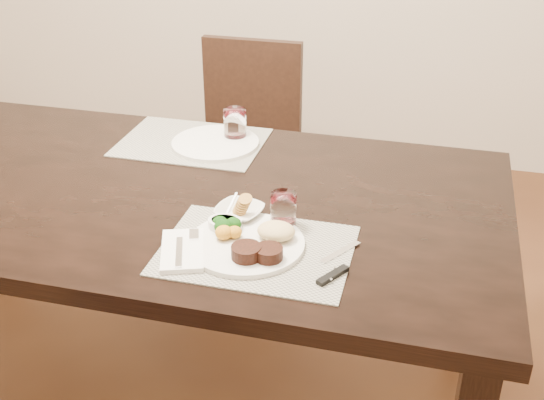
% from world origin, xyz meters
% --- Properties ---
extents(ground_plane, '(4.50, 4.50, 0.00)m').
position_xyz_m(ground_plane, '(0.00, 0.00, 0.00)').
color(ground_plane, '#402314').
rests_on(ground_plane, ground).
extents(dining_table, '(2.00, 1.00, 0.75)m').
position_xyz_m(dining_table, '(0.00, 0.00, 0.67)').
color(dining_table, black).
rests_on(dining_table, ground).
extents(chair_far, '(0.42, 0.42, 0.90)m').
position_xyz_m(chair_far, '(0.00, 0.93, 0.50)').
color(chair_far, black).
rests_on(chair_far, ground).
extents(placemat_near, '(0.46, 0.34, 0.00)m').
position_xyz_m(placemat_near, '(0.38, -0.25, 0.75)').
color(placemat_near, gray).
rests_on(placemat_near, dining_table).
extents(placemat_far, '(0.46, 0.34, 0.00)m').
position_xyz_m(placemat_far, '(0.00, 0.32, 0.75)').
color(placemat_far, gray).
rests_on(placemat_far, dining_table).
extents(dinner_plate, '(0.29, 0.29, 0.05)m').
position_xyz_m(dinner_plate, '(0.36, -0.24, 0.77)').
color(dinner_plate, silver).
rests_on(dinner_plate, placemat_near).
extents(napkin_fork, '(0.16, 0.20, 0.02)m').
position_xyz_m(napkin_fork, '(0.21, -0.30, 0.76)').
color(napkin_fork, white).
rests_on(napkin_fork, placemat_near).
extents(steak_knife, '(0.08, 0.21, 0.01)m').
position_xyz_m(steak_knife, '(0.58, -0.29, 0.76)').
color(steak_knife, white).
rests_on(steak_knife, placemat_near).
extents(cracker_bowl, '(0.14, 0.14, 0.05)m').
position_xyz_m(cracker_bowl, '(0.29, -0.11, 0.77)').
color(cracker_bowl, silver).
rests_on(cracker_bowl, placemat_near).
extents(sauce_ramekin, '(0.09, 0.13, 0.07)m').
position_xyz_m(sauce_ramekin, '(0.28, -0.18, 0.77)').
color(sauce_ramekin, silver).
rests_on(sauce_ramekin, placemat_near).
extents(wine_glass_near, '(0.07, 0.07, 0.09)m').
position_xyz_m(wine_glass_near, '(0.41, -0.12, 0.79)').
color(wine_glass_near, white).
rests_on(wine_glass_near, placemat_near).
extents(far_plate, '(0.28, 0.28, 0.01)m').
position_xyz_m(far_plate, '(0.08, 0.32, 0.76)').
color(far_plate, silver).
rests_on(far_plate, placemat_far).
extents(wine_glass_far, '(0.07, 0.07, 0.10)m').
position_xyz_m(wine_glass_far, '(0.13, 0.38, 0.80)').
color(wine_glass_far, white).
rests_on(wine_glass_far, placemat_far).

